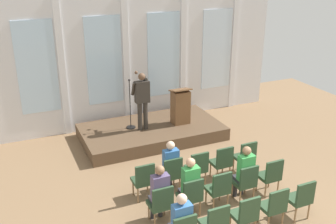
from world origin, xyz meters
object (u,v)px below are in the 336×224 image
(chair_r0_c3, at_px, (222,161))
(chair_r1_c1, at_px, (191,195))
(chair_r2_c2, at_px, (246,213))
(chair_r1_c4, at_px, (271,174))
(mic_stand, at_px, (131,118))
(chair_r1_c3, at_px, (246,181))
(speaker, at_px, (142,97))
(chair_r2_c1, at_px, (215,222))
(audience_r1_c1, at_px, (190,184))
(chair_r1_c0, at_px, (161,202))
(chair_r1_c2, at_px, (219,188))
(chair_r0_c4, at_px, (246,156))
(lectern, at_px, (180,106))
(chair_r2_c3, at_px, (274,205))
(chair_r0_c0, at_px, (144,179))
(audience_r1_c0, at_px, (159,191))
(chair_r0_c1, at_px, (171,172))
(chair_r2_c4, at_px, (301,197))
(chair_r0_c2, at_px, (197,166))
(audience_r0_c1, at_px, (170,163))
(audience_r2_c0, at_px, (181,220))
(audience_r1_c3, at_px, (244,171))

(chair_r0_c3, distance_m, chair_r1_c1, 1.72)
(chair_r2_c2, bearing_deg, chair_r1_c4, 36.26)
(mic_stand, xyz_separation_m, chair_r1_c3, (1.32, -4.20, -0.19))
(speaker, distance_m, chair_r2_c1, 5.08)
(audience_r1_c1, relative_size, chair_r2_c1, 1.48)
(chair_r1_c0, distance_m, chair_r1_c2, 1.39)
(speaker, height_order, chair_r0_c4, speaker)
(chair_r2_c2, bearing_deg, lectern, 79.37)
(chair_r1_c4, xyz_separation_m, chair_r2_c3, (-0.70, -1.02, 0.00))
(chair_r0_c3, xyz_separation_m, chair_r1_c3, (0.00, -1.02, 0.00))
(chair_r0_c0, distance_m, audience_r1_c0, 0.97)
(chair_r0_c3, distance_m, chair_r1_c0, 2.32)
(lectern, xyz_separation_m, chair_r0_c1, (-1.62, -2.91, -0.41))
(audience_r1_c1, bearing_deg, chair_r2_c1, -90.00)
(audience_r1_c0, relative_size, chair_r2_c2, 1.46)
(chair_r0_c3, xyz_separation_m, chair_r2_c4, (0.70, -2.04, 0.00))
(audience_r1_c0, height_order, chair_r2_c4, audience_r1_c0)
(chair_r1_c3, height_order, chair_r1_c4, same)
(chair_r0_c0, height_order, chair_r2_c1, same)
(chair_r0_c2, xyz_separation_m, chair_r2_c4, (1.39, -2.04, 0.00))
(chair_r0_c4, xyz_separation_m, chair_r1_c1, (-2.09, -1.02, 0.00))
(audience_r1_c1, distance_m, chair_r1_c4, 2.10)
(audience_r0_c1, relative_size, chair_r2_c2, 1.41)
(chair_r0_c4, bearing_deg, chair_r1_c3, -124.28)
(speaker, bearing_deg, chair_r1_c2, -85.41)
(audience_r2_c0, bearing_deg, lectern, 64.54)
(audience_r1_c1, relative_size, audience_r2_c0, 1.05)
(chair_r1_c4, bearing_deg, lectern, 96.69)
(chair_r1_c0, bearing_deg, audience_r1_c0, 90.00)
(audience_r0_c1, xyz_separation_m, audience_r2_c0, (-0.70, -2.04, -0.00))
(chair_r2_c2, bearing_deg, chair_r1_c3, 55.72)
(audience_r1_c3, distance_m, chair_r2_c4, 1.32)
(audience_r1_c0, bearing_deg, chair_r0_c0, 90.00)
(chair_r0_c3, distance_m, chair_r2_c1, 2.47)
(audience_r1_c0, relative_size, chair_r2_c3, 1.46)
(mic_stand, bearing_deg, chair_r2_c4, -68.92)
(speaker, height_order, chair_r0_c1, speaker)
(chair_r0_c1, bearing_deg, audience_r1_c1, -90.00)
(chair_r1_c0, relative_size, chair_r2_c4, 1.00)
(chair_r1_c3, bearing_deg, audience_r1_c3, 90.00)
(chair_r2_c4, bearing_deg, chair_r0_c4, 90.00)
(chair_r0_c0, relative_size, chair_r1_c4, 1.00)
(audience_r0_c1, relative_size, chair_r0_c3, 1.41)
(chair_r0_c0, distance_m, chair_r2_c1, 2.16)
(chair_r0_c0, distance_m, chair_r0_c2, 1.39)
(chair_r0_c2, xyz_separation_m, chair_r1_c2, (0.00, -1.02, 0.00))
(chair_r0_c1, xyz_separation_m, chair_r2_c4, (2.09, -2.04, 0.00))
(chair_r0_c2, distance_m, audience_r1_c3, 1.19)
(chair_r1_c0, bearing_deg, chair_r2_c4, -20.14)
(audience_r1_c0, bearing_deg, audience_r1_c1, -0.06)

